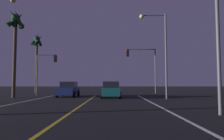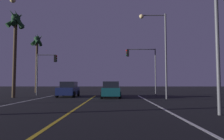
# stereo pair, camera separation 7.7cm
# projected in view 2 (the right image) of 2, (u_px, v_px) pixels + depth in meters

# --- Properties ---
(lane_edge_right) EXTENTS (0.16, 32.34, 0.01)m
(lane_edge_right) POSITION_uv_depth(u_px,v_px,m) (179.00, 117.00, 9.39)
(lane_edge_right) COLOR silver
(lane_edge_right) RESTS_ON ground
(lane_center_divider) EXTENTS (0.16, 32.34, 0.01)m
(lane_center_divider) POSITION_uv_depth(u_px,v_px,m) (64.00, 117.00, 9.45)
(lane_center_divider) COLOR gold
(lane_center_divider) RESTS_ON ground
(car_oncoming) EXTENTS (2.02, 4.30, 1.70)m
(car_oncoming) POSITION_uv_depth(u_px,v_px,m) (69.00, 89.00, 23.48)
(car_oncoming) COLOR black
(car_oncoming) RESTS_ON ground
(car_ahead_far) EXTENTS (2.02, 4.30, 1.70)m
(car_ahead_far) POSITION_uv_depth(u_px,v_px,m) (111.00, 90.00, 21.83)
(car_ahead_far) COLOR black
(car_ahead_far) RESTS_ON ground
(traffic_light_near_right) EXTENTS (3.79, 0.36, 5.86)m
(traffic_light_near_right) POSITION_uv_depth(u_px,v_px,m) (142.00, 61.00, 26.29)
(traffic_light_near_right) COLOR #4C4C51
(traffic_light_near_right) RESTS_ON ground
(traffic_light_near_left) EXTENTS (2.61, 0.36, 5.16)m
(traffic_light_near_left) POSITION_uv_depth(u_px,v_px,m) (47.00, 65.00, 26.40)
(traffic_light_near_left) COLOR #4C4C51
(traffic_light_near_left) RESTS_ON ground
(street_lamp_right_near) EXTENTS (2.59, 0.44, 7.88)m
(street_lamp_right_near) POSITION_uv_depth(u_px,v_px,m) (204.00, 12.00, 10.25)
(street_lamp_right_near) COLOR #4C4C51
(street_lamp_right_near) RESTS_ON ground
(street_lamp_right_far) EXTENTS (2.65, 0.44, 8.36)m
(street_lamp_right_far) POSITION_uv_depth(u_px,v_px,m) (160.00, 44.00, 20.35)
(street_lamp_right_far) COLOR #4C4C51
(street_lamp_right_far) RESTS_ON ground
(palm_tree_left_mid) EXTENTS (2.17, 2.05, 9.43)m
(palm_tree_left_mid) POSITION_uv_depth(u_px,v_px,m) (16.00, 28.00, 22.40)
(palm_tree_left_mid) COLOR #473826
(palm_tree_left_mid) RESTS_ON ground
(palm_tree_left_far) EXTENTS (2.24, 2.17, 9.72)m
(palm_tree_left_far) POSITION_uv_depth(u_px,v_px,m) (37.00, 45.00, 34.10)
(palm_tree_left_far) COLOR #473826
(palm_tree_left_far) RESTS_ON ground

